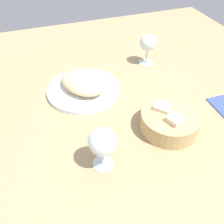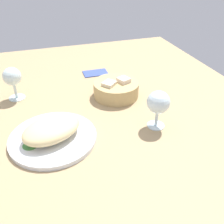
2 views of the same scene
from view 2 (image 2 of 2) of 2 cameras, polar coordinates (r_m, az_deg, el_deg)
The scene contains 8 objects.
ground_plane at distance 90.88cm, azimuth -8.85°, elevation -0.12°, with size 140.00×140.00×2.00cm, color tan.
plate at distance 77.66cm, azimuth -13.27°, elevation -5.74°, with size 26.04×26.04×1.40cm, color silver.
omelette at distance 75.62cm, azimuth -13.59°, elevation -3.75°, with size 17.98×12.65×5.37cm, color beige.
lettuce_garnish at distance 75.25cm, azimuth -18.17°, elevation -6.92°, with size 4.47×4.47×1.10cm, color #3F803A.
bread_basket at distance 96.70cm, azimuth 0.93°, elevation 5.30°, with size 17.35×17.35×7.38cm.
wine_glass_near at distance 78.17cm, azimuth 10.51°, elevation 1.90°, with size 7.23×7.23×12.56cm.
wine_glass_far at distance 99.60cm, azimuth -21.74°, elevation 7.19°, with size 6.70×6.70×12.53cm.
folded_napkin at distance 116.77cm, azimuth -3.80°, elevation 8.95°, with size 11.00×7.00×0.80cm, color #394D98.
Camera 2 is at (-9.53, -75.57, 48.57)cm, focal length 40.14 mm.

